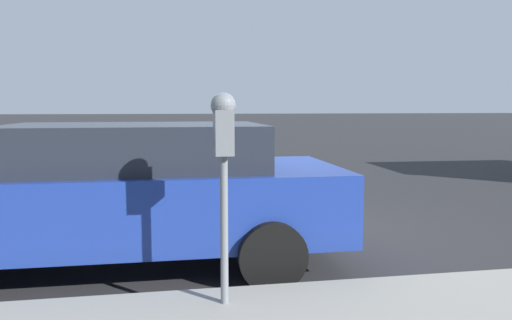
# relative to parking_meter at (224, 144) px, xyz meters

# --- Properties ---
(ground_plane) EXTENTS (220.00, 220.00, 0.00)m
(ground_plane) POSITION_rel_parking_meter_xyz_m (2.53, -0.80, -1.40)
(ground_plane) COLOR #2B2B2D
(parking_meter) EXTENTS (0.21, 0.19, 1.62)m
(parking_meter) POSITION_rel_parking_meter_xyz_m (0.00, 0.00, 0.00)
(parking_meter) COLOR gray
(parking_meter) RESTS_ON sidewalk
(car_blue) EXTENTS (2.13, 4.65, 1.50)m
(car_blue) POSITION_rel_parking_meter_xyz_m (1.59, 0.87, -0.60)
(car_blue) COLOR navy
(car_blue) RESTS_ON ground_plane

